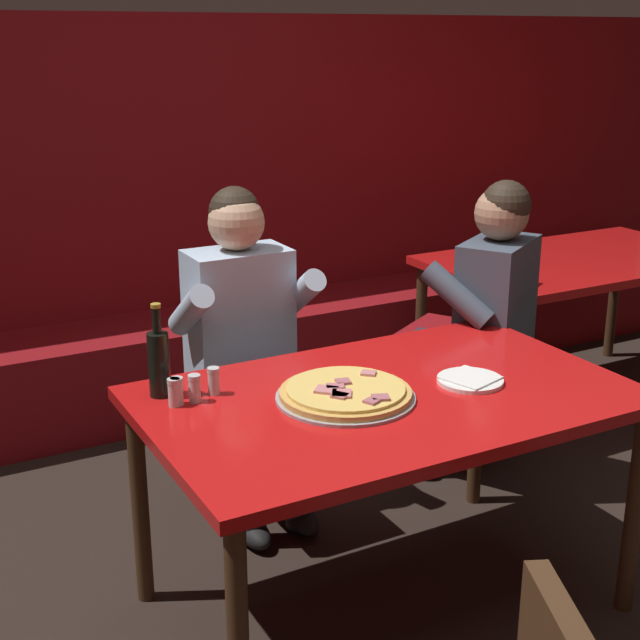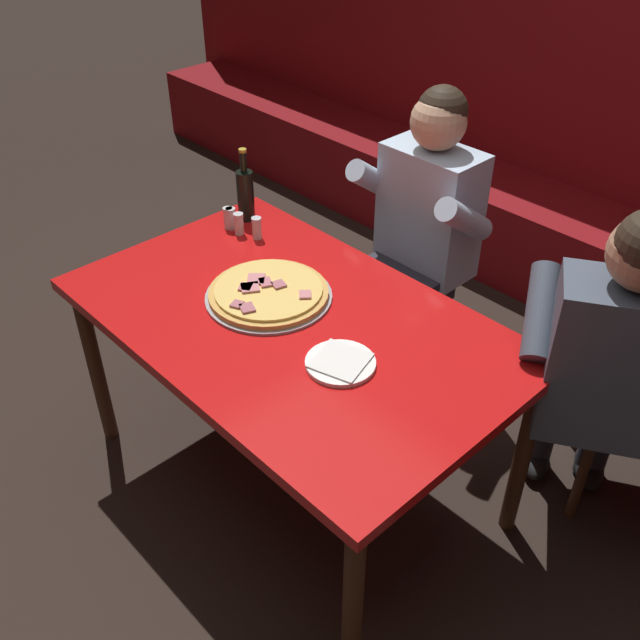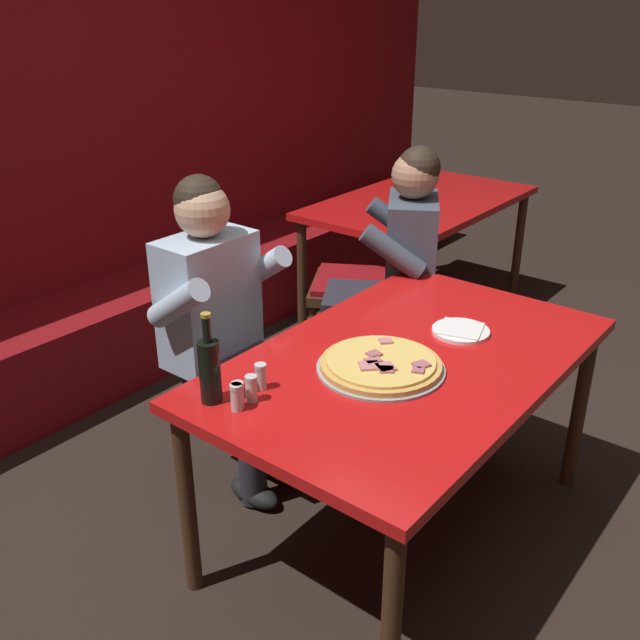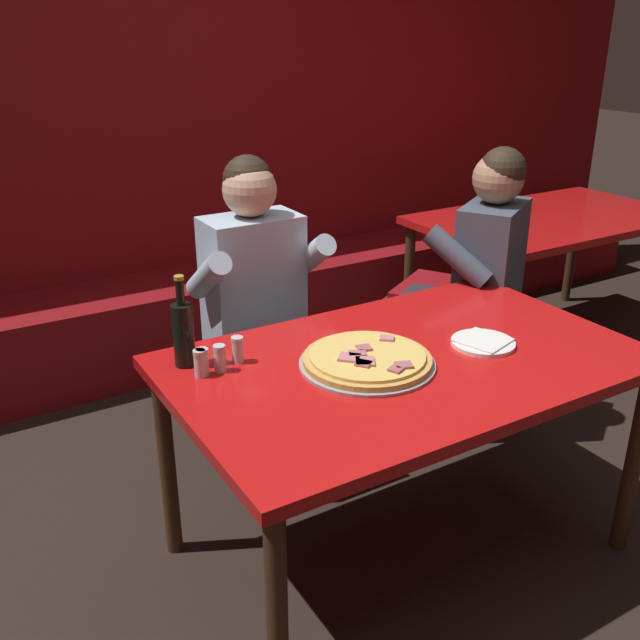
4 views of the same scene
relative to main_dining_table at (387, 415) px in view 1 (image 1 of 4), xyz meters
The scene contains 15 objects.
ground_plane 0.68m from the main_dining_table, ahead, with size 24.00×24.00×0.00m, color black.
booth_wall_panel 2.20m from the main_dining_table, 90.00° to the left, with size 6.80×0.16×1.90m, color maroon.
booth_bench 1.91m from the main_dining_table, 90.00° to the left, with size 6.46×0.48×0.46m, color maroon.
main_dining_table is the anchor object (origin of this frame).
pizza 0.17m from the main_dining_table, behind, with size 0.42×0.42×0.05m.
plate_white_paper 0.29m from the main_dining_table, 10.55° to the right, with size 0.21×0.21×0.02m.
beer_bottle 0.72m from the main_dining_table, 153.13° to the left, with size 0.07×0.07×0.29m.
shaker_red_pepper_flakes 0.66m from the main_dining_table, 160.44° to the left, with size 0.04×0.04×0.09m.
shaker_oregano 0.60m from the main_dining_table, 158.24° to the left, with size 0.04×0.04×0.09m.
shaker_black_pepper 0.65m from the main_dining_table, 159.68° to the left, with size 0.04×0.04×0.09m.
shaker_parmesan 0.54m from the main_dining_table, 152.49° to the left, with size 0.04×0.04×0.09m.
diner_seated_blue_shirt 0.77m from the main_dining_table, 99.67° to the left, with size 0.53×0.53×1.27m.
dining_chair_side_aisle 1.22m from the main_dining_table, 40.75° to the left, with size 0.60×0.60×0.96m.
diner_standing_companion 0.98m from the main_dining_table, 36.45° to the left, with size 0.62×0.64×1.27m.
background_dining_table 2.04m from the main_dining_table, 30.06° to the left, with size 1.46×0.86×0.75m.
Camera 1 is at (-1.39, -2.13, 1.80)m, focal length 50.00 mm.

